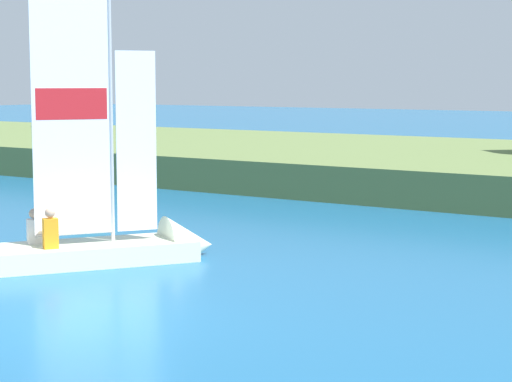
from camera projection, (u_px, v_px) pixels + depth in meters
name	position (u px, v px, depth m)	size (l,w,h in m)	color
ground_plane	(59.00, 322.00, 14.35)	(200.00, 200.00, 0.00)	#195684
shoreline_tree_left	(83.00, 26.00, 49.52)	(2.66, 2.66, 7.54)	brown
sailboat	(129.00, 238.00, 19.22)	(3.64, 4.60, 6.84)	silver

